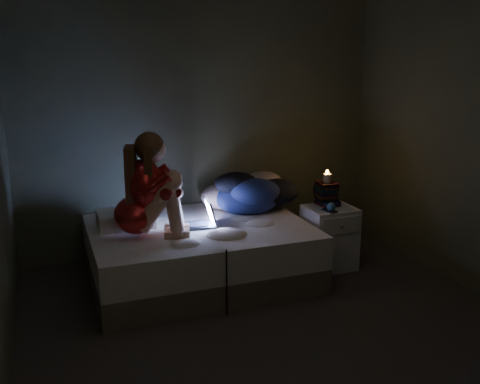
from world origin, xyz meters
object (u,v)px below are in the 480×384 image
bed (200,253)px  laptop (194,213)px  nightstand (329,237)px  phone (329,211)px  woman (134,185)px  candle (327,176)px

bed → laptop: bearing=-157.1°
nightstand → phone: 0.32m
woman → laptop: (0.51, 0.08, -0.31)m
nightstand → phone: bearing=-125.0°
laptop → phone: laptop is taller
nightstand → laptop: bearing=175.6°
laptop → candle: 1.29m
laptop → phone: size_ratio=2.43×
bed → woman: size_ratio=2.16×
nightstand → candle: candle is taller
nightstand → phone: size_ratio=4.14×
woman → phone: woman is taller
bed → candle: bearing=-1.5°
laptop → phone: bearing=-4.9°
laptop → bed: bearing=27.8°
nightstand → candle: (0.00, 0.09, 0.57)m
laptop → nightstand: 1.32m
woman → laptop: bearing=22.6°
phone → bed: bearing=154.2°
woman → phone: 1.74m
bed → woman: 0.89m
laptop → phone: 1.21m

